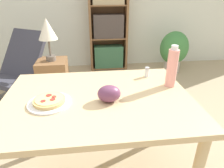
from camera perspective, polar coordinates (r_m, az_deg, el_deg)
name	(u,v)px	position (r m, az deg, el deg)	size (l,w,h in m)	color
dining_table	(98,111)	(1.29, -3.95, -7.71)	(1.16, 0.84, 0.75)	#D1B27F
pizza_on_plate	(50,101)	(1.21, -17.42, -4.77)	(0.25, 0.25, 0.04)	white
grape_bunch	(109,94)	(1.17, -0.79, -2.75)	(0.14, 0.11, 0.10)	#6B3856
drink_bottle	(172,68)	(1.38, 16.77, 4.52)	(0.07, 0.07, 0.28)	pink
salt_shaker	(147,72)	(1.52, 9.93, 3.37)	(0.03, 0.03, 0.08)	white
lounge_chair_near	(18,82)	(2.78, -25.23, 0.55)	(0.82, 0.94, 0.88)	slate
bookshelf	(108,25)	(3.59, -1.11, 16.60)	(0.66, 0.32, 1.66)	brown
side_table	(55,83)	(2.55, -16.11, 0.17)	(0.34, 0.34, 0.59)	brown
table_lamp	(47,31)	(2.36, -18.01, 14.18)	(0.21, 0.21, 0.48)	#665B51
potted_plant_floor	(174,50)	(3.64, 17.27, 9.20)	(0.49, 0.41, 0.71)	#BCB2A3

